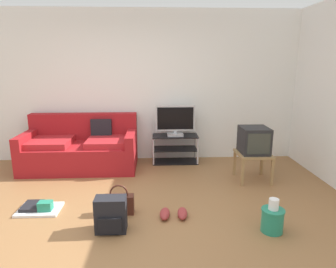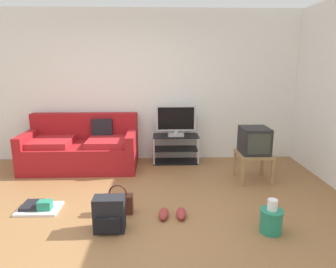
{
  "view_description": "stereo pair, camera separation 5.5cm",
  "coord_description": "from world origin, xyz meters",
  "px_view_note": "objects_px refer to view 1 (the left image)",
  "views": [
    {
      "loc": [
        0.4,
        -3.1,
        1.79
      ],
      "look_at": [
        0.6,
        1.24,
        0.75
      ],
      "focal_mm": 32.18,
      "sensor_mm": 36.0,
      "label": 1
    },
    {
      "loc": [
        0.46,
        -3.1,
        1.79
      ],
      "look_at": [
        0.6,
        1.24,
        0.75
      ],
      "focal_mm": 32.18,
      "sensor_mm": 36.0,
      "label": 2
    }
  ],
  "objects_px": {
    "backpack": "(111,215)",
    "couch": "(81,149)",
    "side_table": "(253,157)",
    "flat_tv": "(175,121)",
    "handbag": "(119,204)",
    "sneakers_pair": "(174,213)",
    "cleaning_bucket": "(272,218)",
    "tv_stand": "(175,149)",
    "crt_tv": "(254,140)",
    "floor_tray": "(39,208)"
  },
  "relations": [
    {
      "from": "couch",
      "to": "cleaning_bucket",
      "type": "xyz_separation_m",
      "value": [
        2.52,
        -2.18,
        -0.18
      ]
    },
    {
      "from": "tv_stand",
      "to": "floor_tray",
      "type": "xyz_separation_m",
      "value": [
        -1.8,
        -1.79,
        -0.21
      ]
    },
    {
      "from": "crt_tv",
      "to": "handbag",
      "type": "bearing_deg",
      "value": -152.78
    },
    {
      "from": "flat_tv",
      "to": "side_table",
      "type": "relative_size",
      "value": 1.38
    },
    {
      "from": "cleaning_bucket",
      "to": "sneakers_pair",
      "type": "distance_m",
      "value": 1.11
    },
    {
      "from": "handbag",
      "to": "couch",
      "type": "bearing_deg",
      "value": 116.01
    },
    {
      "from": "couch",
      "to": "floor_tray",
      "type": "distance_m",
      "value": 1.63
    },
    {
      "from": "backpack",
      "to": "side_table",
      "type": "bearing_deg",
      "value": 32.63
    },
    {
      "from": "cleaning_bucket",
      "to": "sneakers_pair",
      "type": "bearing_deg",
      "value": 161.14
    },
    {
      "from": "tv_stand",
      "to": "sneakers_pair",
      "type": "relative_size",
      "value": 2.33
    },
    {
      "from": "side_table",
      "to": "sneakers_pair",
      "type": "bearing_deg",
      "value": -139.56
    },
    {
      "from": "sneakers_pair",
      "to": "flat_tv",
      "type": "bearing_deg",
      "value": 85.61
    },
    {
      "from": "sneakers_pair",
      "to": "backpack",
      "type": "bearing_deg",
      "value": -159.14
    },
    {
      "from": "flat_tv",
      "to": "handbag",
      "type": "bearing_deg",
      "value": -113.18
    },
    {
      "from": "tv_stand",
      "to": "floor_tray",
      "type": "distance_m",
      "value": 2.55
    },
    {
      "from": "side_table",
      "to": "handbag",
      "type": "xyz_separation_m",
      "value": [
        -1.94,
        -0.98,
        -0.24
      ]
    },
    {
      "from": "backpack",
      "to": "couch",
      "type": "bearing_deg",
      "value": 108.81
    },
    {
      "from": "backpack",
      "to": "floor_tray",
      "type": "bearing_deg",
      "value": 150.83
    },
    {
      "from": "couch",
      "to": "sneakers_pair",
      "type": "relative_size",
      "value": 5.39
    },
    {
      "from": "couch",
      "to": "crt_tv",
      "type": "relative_size",
      "value": 4.28
    },
    {
      "from": "couch",
      "to": "side_table",
      "type": "xyz_separation_m",
      "value": [
        2.77,
        -0.72,
        0.04
      ]
    },
    {
      "from": "side_table",
      "to": "sneakers_pair",
      "type": "height_order",
      "value": "side_table"
    },
    {
      "from": "cleaning_bucket",
      "to": "floor_tray",
      "type": "relative_size",
      "value": 0.75
    },
    {
      "from": "couch",
      "to": "cleaning_bucket",
      "type": "height_order",
      "value": "couch"
    },
    {
      "from": "cleaning_bucket",
      "to": "handbag",
      "type": "bearing_deg",
      "value": 164.35
    },
    {
      "from": "backpack",
      "to": "sneakers_pair",
      "type": "height_order",
      "value": "backpack"
    },
    {
      "from": "flat_tv",
      "to": "handbag",
      "type": "xyz_separation_m",
      "value": [
        -0.8,
        -1.88,
        -0.64
      ]
    },
    {
      "from": "couch",
      "to": "handbag",
      "type": "bearing_deg",
      "value": -63.99
    },
    {
      "from": "backpack",
      "to": "handbag",
      "type": "relative_size",
      "value": 1.04
    },
    {
      "from": "sneakers_pair",
      "to": "side_table",
      "type": "bearing_deg",
      "value": 40.44
    },
    {
      "from": "couch",
      "to": "sneakers_pair",
      "type": "distance_m",
      "value": 2.36
    },
    {
      "from": "handbag",
      "to": "floor_tray",
      "type": "bearing_deg",
      "value": 173.69
    },
    {
      "from": "sneakers_pair",
      "to": "floor_tray",
      "type": "xyz_separation_m",
      "value": [
        -1.65,
        0.23,
        -0.01
      ]
    },
    {
      "from": "side_table",
      "to": "flat_tv",
      "type": "bearing_deg",
      "value": 141.88
    },
    {
      "from": "side_table",
      "to": "cleaning_bucket",
      "type": "relative_size",
      "value": 1.33
    },
    {
      "from": "crt_tv",
      "to": "couch",
      "type": "bearing_deg",
      "value": 165.8
    },
    {
      "from": "side_table",
      "to": "floor_tray",
      "type": "relative_size",
      "value": 1.0
    },
    {
      "from": "flat_tv",
      "to": "couch",
      "type": "bearing_deg",
      "value": -173.86
    },
    {
      "from": "couch",
      "to": "side_table",
      "type": "height_order",
      "value": "couch"
    },
    {
      "from": "tv_stand",
      "to": "handbag",
      "type": "height_order",
      "value": "tv_stand"
    },
    {
      "from": "crt_tv",
      "to": "sneakers_pair",
      "type": "bearing_deg",
      "value": -139.15
    },
    {
      "from": "crt_tv",
      "to": "backpack",
      "type": "relative_size",
      "value": 1.14
    },
    {
      "from": "backpack",
      "to": "floor_tray",
      "type": "relative_size",
      "value": 0.77
    },
    {
      "from": "handbag",
      "to": "cleaning_bucket",
      "type": "height_order",
      "value": "cleaning_bucket"
    },
    {
      "from": "handbag",
      "to": "floor_tray",
      "type": "distance_m",
      "value": 1.01
    },
    {
      "from": "tv_stand",
      "to": "side_table",
      "type": "distance_m",
      "value": 1.47
    },
    {
      "from": "flat_tv",
      "to": "tv_stand",
      "type": "bearing_deg",
      "value": 90.0
    },
    {
      "from": "backpack",
      "to": "flat_tv",
      "type": "bearing_deg",
      "value": 67.57
    },
    {
      "from": "couch",
      "to": "tv_stand",
      "type": "xyz_separation_m",
      "value": [
        1.63,
        0.2,
        -0.08
      ]
    },
    {
      "from": "backpack",
      "to": "floor_tray",
      "type": "xyz_separation_m",
      "value": [
        -0.96,
        0.49,
        -0.15
      ]
    }
  ]
}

